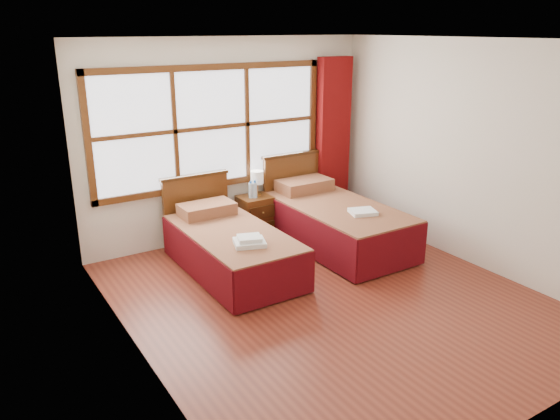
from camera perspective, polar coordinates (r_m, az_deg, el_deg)
floor at (r=5.82m, az=5.24°, el=-9.22°), size 4.50×4.50×0.00m
ceiling at (r=5.15m, az=6.12°, el=17.31°), size 4.50×4.50×0.00m
wall_back at (r=7.20m, az=-5.38°, el=7.25°), size 4.00×0.00×4.00m
wall_left at (r=4.45m, az=-15.25°, el=-0.50°), size 0.00×4.50×4.50m
wall_right at (r=6.72m, az=19.39°, el=5.46°), size 0.00×4.50×4.50m
window at (r=7.02m, az=-7.12°, el=8.57°), size 3.16×0.06×1.56m
curtain at (r=7.95m, az=5.54°, el=7.37°), size 0.50×0.16×2.30m
bed_left at (r=6.35m, az=-5.23°, el=-3.86°), size 0.98×2.00×0.94m
bed_right at (r=7.09m, az=5.64°, el=-1.18°), size 1.07×2.09×1.04m
nightstand at (r=7.36m, az=-2.59°, el=-0.67°), size 0.42×0.42×0.56m
towels_left at (r=5.81m, az=-3.21°, el=-3.27°), size 0.40×0.37×0.10m
towels_right at (r=6.68m, az=8.64°, el=-0.19°), size 0.37×0.35×0.05m
lamp at (r=7.27m, az=-2.42°, el=3.35°), size 0.17×0.17×0.33m
bottle_near at (r=7.19m, az=-3.06°, el=2.07°), size 0.06×0.06×0.23m
bottle_far at (r=7.19m, az=-2.64°, el=2.12°), size 0.06×0.06×0.23m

